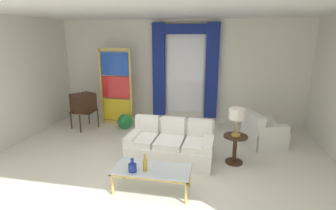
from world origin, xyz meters
TOP-DOWN VIEW (x-y plane):
  - ground_plane at (0.00, 0.00)m, footprint 16.00×16.00m
  - wall_rear at (0.00, 3.06)m, footprint 8.00×0.12m
  - wall_left at (-3.66, 0.60)m, footprint 0.12×7.00m
  - ceiling_slab at (0.00, 0.80)m, footprint 8.00×7.60m
  - curtained_window at (0.18, 2.89)m, footprint 2.00×0.17m
  - couch_white_long at (0.23, 0.44)m, footprint 1.79×0.99m
  - coffee_table at (0.13, -0.81)m, footprint 1.28×0.59m
  - bottle_blue_decanter at (0.04, -0.89)m, footprint 0.07×0.07m
  - bottle_crystal_tall at (-0.15, -0.96)m, footprint 0.14×0.14m
  - vintage_tv at (-2.51, 1.82)m, footprint 0.73×0.76m
  - armchair_white at (2.22, 1.57)m, footprint 1.05×1.04m
  - stained_glass_divider at (-1.75, 2.36)m, footprint 0.95×0.05m
  - peacock_figurine at (-1.38, 1.88)m, footprint 0.44×0.60m
  - round_side_table at (1.54, 0.49)m, footprint 0.48×0.48m
  - table_lamp_brass at (1.54, 0.49)m, footprint 0.32×0.32m

SIDE VIEW (x-z plane):
  - ground_plane at x=0.00m, z-range 0.00..0.00m
  - peacock_figurine at x=-1.38m, z-range -0.03..0.47m
  - armchair_white at x=2.22m, z-range -0.11..0.69m
  - couch_white_long at x=0.23m, z-range -0.13..0.73m
  - round_side_table at x=1.54m, z-range 0.06..0.65m
  - coffee_table at x=0.13m, z-range 0.17..0.58m
  - bottle_crystal_tall at x=-0.15m, z-range 0.37..0.61m
  - bottle_blue_decanter at x=0.04m, z-range 0.38..0.67m
  - vintage_tv at x=-2.51m, z-range 0.06..1.40m
  - table_lamp_brass at x=1.54m, z-range 0.74..1.31m
  - stained_glass_divider at x=-1.75m, z-range -0.04..2.16m
  - wall_rear at x=0.00m, z-range 0.00..3.00m
  - wall_left at x=-3.66m, z-range 0.00..3.00m
  - curtained_window at x=0.18m, z-range 0.39..3.09m
  - ceiling_slab at x=0.00m, z-range 3.00..3.04m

